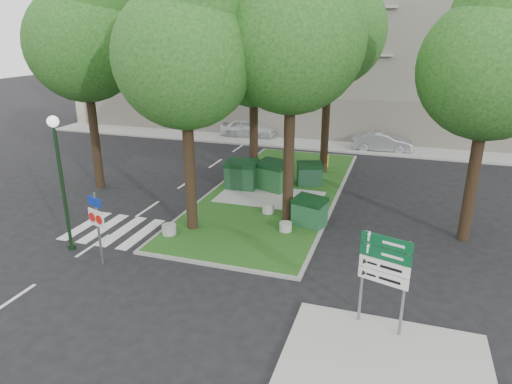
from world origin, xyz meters
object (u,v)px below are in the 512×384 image
at_px(tree_median_near_right, 295,24).
at_px(tree_street_left, 85,33).
at_px(tree_median_near_left, 186,44).
at_px(car_silver, 382,142).
at_px(dumpster_d, 309,212).
at_px(directional_sign, 384,268).
at_px(traffic_sign_pole, 97,219).
at_px(tree_median_far, 333,19).
at_px(bollard_right, 286,227).
at_px(tree_street_right, 496,55).
at_px(litter_bin, 325,161).
at_px(tree_median_mid, 256,48).
at_px(bollard_mid, 268,209).
at_px(bollard_left, 169,229).
at_px(dumpster_b, 273,176).
at_px(street_lamp, 60,168).
at_px(dumpster_a, 241,175).
at_px(car_white, 249,128).
at_px(dumpster_c, 310,174).

relative_size(tree_median_near_right, tree_street_left, 1.04).
bearing_deg(tree_median_near_left, car_silver, 67.65).
relative_size(dumpster_d, directional_sign, 0.57).
bearing_deg(traffic_sign_pole, tree_median_far, 86.18).
bearing_deg(bollard_right, tree_median_far, 89.57).
relative_size(tree_street_right, traffic_sign_pole, 3.76).
xyz_separation_m(tree_median_near_right, directional_sign, (4.15, -6.56, -6.06)).
relative_size(tree_median_far, dumpster_d, 7.76).
bearing_deg(car_silver, litter_bin, 146.93).
xyz_separation_m(tree_median_near_left, tree_median_near_right, (3.50, 2.00, 0.67)).
distance_m(tree_street_left, tree_street_right, 17.54).
xyz_separation_m(tree_median_near_right, tree_street_left, (-10.50, 1.50, -0.33)).
height_order(tree_median_mid, litter_bin, tree_median_mid).
height_order(tree_median_far, bollard_mid, tree_median_far).
distance_m(bollard_left, directional_sign, 9.23).
distance_m(tree_street_right, bollard_left, 13.47).
xyz_separation_m(tree_street_right, dumpster_b, (-8.77, 3.06, -6.14)).
xyz_separation_m(tree_street_right, bollard_right, (-6.86, -1.70, -6.68)).
relative_size(bollard_mid, street_lamp, 0.11).
distance_m(traffic_sign_pole, car_silver, 21.15).
bearing_deg(dumpster_a, dumpster_b, 8.11).
relative_size(tree_median_near_right, bollard_left, 20.58).
bearing_deg(directional_sign, tree_street_left, 168.52).
distance_m(directional_sign, car_white, 24.24).
relative_size(litter_bin, street_lamp, 0.14).
height_order(tree_street_left, street_lamp, tree_street_left).
bearing_deg(directional_sign, tree_median_far, 123.02).
relative_size(dumpster_b, bollard_mid, 3.48).
bearing_deg(tree_median_near_right, dumpster_a, 135.81).
xyz_separation_m(dumpster_c, dumpster_d, (1.08, -5.22, 0.01)).
relative_size(tree_street_left, tree_street_right, 1.09).
relative_size(tree_median_near_left, dumpster_d, 6.85).
height_order(tree_street_right, directional_sign, tree_street_right).
distance_m(tree_street_left, car_silver, 19.49).
relative_size(tree_street_left, dumpster_a, 6.72).
height_order(traffic_sign_pole, car_white, traffic_sign_pole).
height_order(traffic_sign_pole, directional_sign, directional_sign).
distance_m(tree_median_near_right, car_white, 18.02).
xyz_separation_m(dumpster_a, dumpster_d, (4.28, -3.60, -0.12)).
bearing_deg(tree_median_near_right, street_lamp, -144.97).
bearing_deg(traffic_sign_pole, tree_median_mid, 96.04).
xyz_separation_m(bollard_right, car_silver, (2.83, 14.93, 0.35)).
xyz_separation_m(tree_median_mid, litter_bin, (3.02, 3.97, -6.51)).
bearing_deg(car_silver, tree_median_near_right, 164.01).
bearing_deg(directional_sign, litter_bin, 122.68).
bearing_deg(tree_median_near_right, car_silver, 77.80).
relative_size(tree_median_far, tree_street_right, 1.18).
height_order(tree_median_near_left, street_lamp, tree_median_near_left).
relative_size(dumpster_a, car_silver, 0.42).
relative_size(directional_sign, car_white, 0.63).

